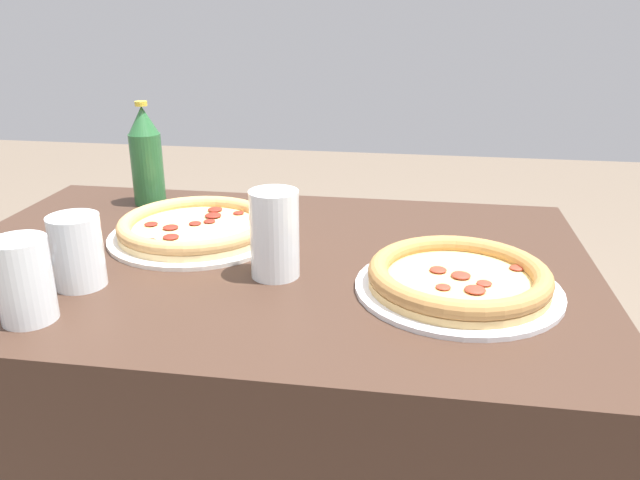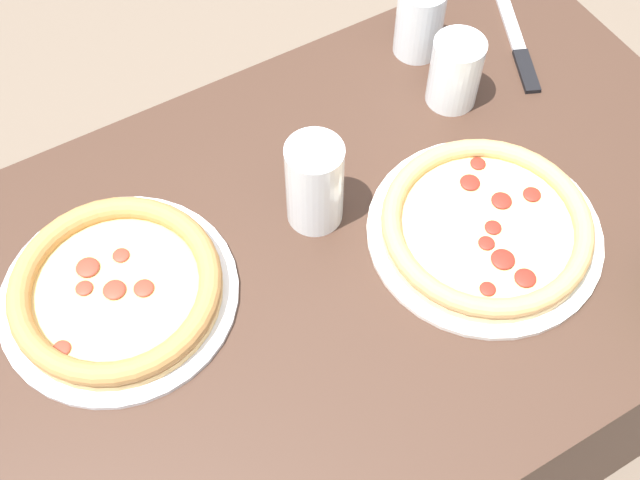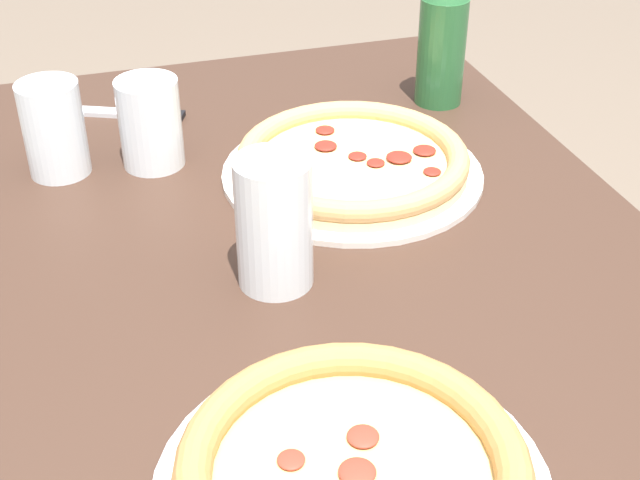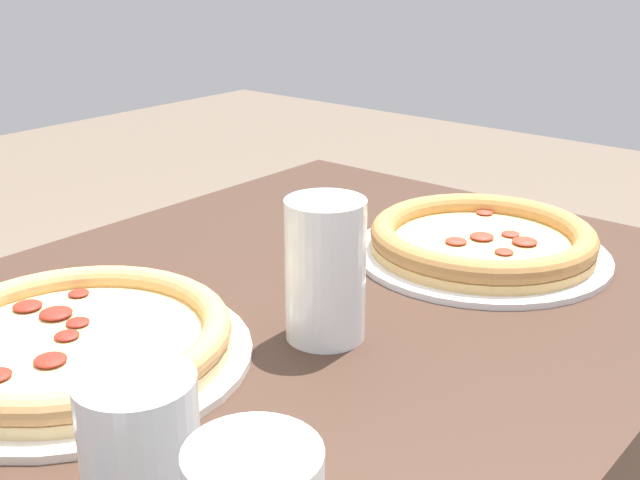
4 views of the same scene
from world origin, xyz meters
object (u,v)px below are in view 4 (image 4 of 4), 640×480
Objects in this scene: glass_cola at (325,274)px; pizza_salami at (482,241)px; glass_red_wine at (141,460)px; pizza_margherita at (77,341)px.

pizza_salami is at bearing 177.13° from glass_cola.
glass_red_wine is (0.60, 0.07, 0.03)m from pizza_salami.
glass_red_wine is at bearing 6.85° from pizza_salami.
glass_cola is at bearing 141.50° from pizza_margherita.
pizza_salami is 0.30m from glass_cola.
glass_cola is (-0.30, -0.09, 0.01)m from glass_red_wine.
pizza_margherita is 0.27m from glass_red_wine.
pizza_margherita is (0.49, -0.17, -0.00)m from pizza_salami.
glass_cola is at bearing -2.87° from pizza_salami.
pizza_margherita is 0.25m from glass_cola.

